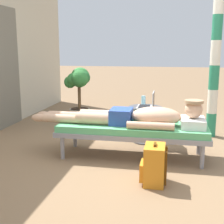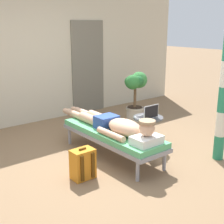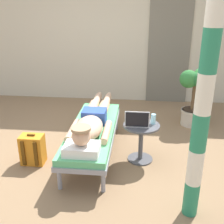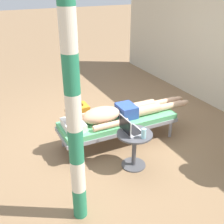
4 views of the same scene
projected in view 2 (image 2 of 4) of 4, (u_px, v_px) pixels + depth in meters
ground_plane at (101, 160)px, 4.65m from camera, size 40.00×40.00×0.00m
house_wall_back at (36, 55)px, 6.29m from camera, size 7.60×0.20×2.70m
house_door_panel at (88, 67)px, 7.01m from camera, size 0.84×0.03×2.04m
lounge_chair at (112, 135)px, 4.72m from camera, size 0.60×1.87×0.42m
person_reclining at (115, 125)px, 4.63m from camera, size 0.53×2.17×0.33m
side_table at (148, 127)px, 5.05m from camera, size 0.48×0.48×0.52m
laptop at (148, 115)px, 4.91m from camera, size 0.31×0.24×0.23m
drink_glass at (153, 111)px, 5.10m from camera, size 0.06×0.06×0.13m
backpack at (83, 164)px, 4.07m from camera, size 0.30×0.26×0.42m
potted_plant at (135, 90)px, 6.44m from camera, size 0.55×0.49×1.01m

